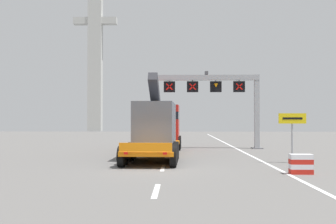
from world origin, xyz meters
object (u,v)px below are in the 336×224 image
Objects in this scene: crash_barrier_striped at (301,164)px; bridge_pylon_distant at (95,40)px; overhead_lane_gantry at (219,90)px; heavy_haul_truck_orange at (159,126)px; exit_sign_yellow at (292,125)px.

bridge_pylon_distant is at bearing 110.84° from crash_barrier_striped.
overhead_lane_gantry is 9.53× the size of crash_barrier_striped.
overhead_lane_gantry is 7.72m from heavy_haul_truck_orange.
heavy_haul_truck_orange is 9.48m from exit_sign_yellow.
exit_sign_yellow is 4.66m from crash_barrier_striped.
crash_barrier_striped is (-0.92, -4.24, -1.71)m from exit_sign_yellow.
overhead_lane_gantry reaches higher than crash_barrier_striped.
overhead_lane_gantry reaches higher than heavy_haul_truck_orange.
crash_barrier_striped is at bearing -53.88° from heavy_haul_truck_orange.
heavy_haul_truck_orange is 0.38× the size of bridge_pylon_distant.
bridge_pylon_distant reaches higher than heavy_haul_truck_orange.
exit_sign_yellow is (7.87, -5.29, 0.18)m from heavy_haul_truck_orange.
heavy_haul_truck_orange reaches higher than crash_barrier_striped.
heavy_haul_truck_orange is (-4.87, -5.17, -3.02)m from overhead_lane_gantry.
overhead_lane_gantry is 15.52m from crash_barrier_striped.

